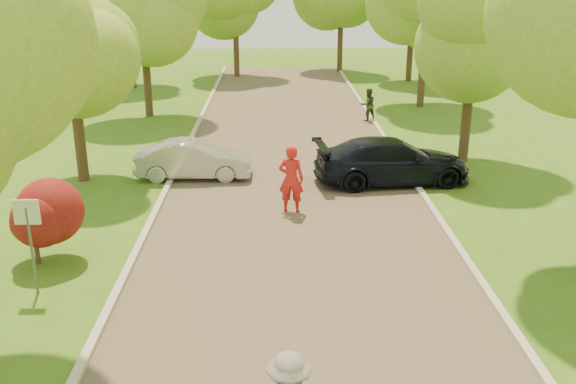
{
  "coord_description": "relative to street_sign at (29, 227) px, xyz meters",
  "views": [
    {
      "loc": [
        -0.6,
        -8.68,
        6.71
      ],
      "look_at": [
        -0.24,
        6.89,
        1.3
      ],
      "focal_mm": 40.0,
      "sensor_mm": 36.0,
      "label": 1
    }
  ],
  "objects": [
    {
      "name": "road",
      "position": [
        5.8,
        4.0,
        -1.56
      ],
      "size": [
        8.0,
        60.0,
        0.01
      ],
      "primitive_type": "cube",
      "color": "#4C4438",
      "rests_on": "ground"
    },
    {
      "name": "curb_left",
      "position": [
        1.75,
        4.0,
        -1.5
      ],
      "size": [
        0.18,
        60.0,
        0.12
      ],
      "primitive_type": "cube",
      "color": "#B2AD9E",
      "rests_on": "ground"
    },
    {
      "name": "curb_right",
      "position": [
        9.85,
        4.0,
        -1.5
      ],
      "size": [
        0.18,
        60.0,
        0.12
      ],
      "primitive_type": "cube",
      "color": "#B2AD9E",
      "rests_on": "ground"
    },
    {
      "name": "street_sign",
      "position": [
        0.0,
        0.0,
        0.0
      ],
      "size": [
        0.55,
        0.06,
        2.17
      ],
      "color": "#59595E",
      "rests_on": "ground"
    },
    {
      "name": "red_shrub",
      "position": [
        -0.5,
        1.5,
        -0.47
      ],
      "size": [
        1.7,
        1.7,
        1.95
      ],
      "color": "#382619",
      "rests_on": "ground"
    },
    {
      "name": "tree_l_midb",
      "position": [
        -1.01,
        8.0,
        3.02
      ],
      "size": [
        4.3,
        4.2,
        6.62
      ],
      "color": "#382619",
      "rests_on": "ground"
    },
    {
      "name": "tree_r_midb",
      "position": [
        12.4,
        10.0,
        3.32
      ],
      "size": [
        4.51,
        4.4,
        7.01
      ],
      "color": "#382619",
      "rests_on": "ground"
    },
    {
      "name": "silver_sedan",
      "position": [
        2.5,
        8.18,
        -0.93
      ],
      "size": [
        3.88,
        1.38,
        1.28
      ],
      "primitive_type": "imported",
      "rotation": [
        0.0,
        0.0,
        1.56
      ],
      "color": "#A3A3A8",
      "rests_on": "ground"
    },
    {
      "name": "dark_sedan",
      "position": [
        9.1,
        7.52,
        -0.82
      ],
      "size": [
        5.32,
        2.63,
        1.49
      ],
      "primitive_type": "imported",
      "rotation": [
        0.0,
        0.0,
        1.68
      ],
      "color": "black",
      "rests_on": "ground"
    },
    {
      "name": "person_striped",
      "position": [
        5.7,
        4.87,
        -0.56
      ],
      "size": [
        0.8,
        0.6,
        2.01
      ],
      "primitive_type": "imported",
      "rotation": [
        0.0,
        0.0,
        2.97
      ],
      "color": "red",
      "rests_on": "ground"
    },
    {
      "name": "person_olive",
      "position": [
        9.6,
        16.71,
        -0.8
      ],
      "size": [
        0.89,
        0.79,
        1.53
      ],
      "primitive_type": "imported",
      "rotation": [
        0.0,
        0.0,
        3.48
      ],
      "color": "#2C341F",
      "rests_on": "ground"
    }
  ]
}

